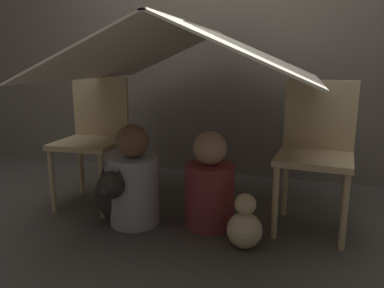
{
  "coord_description": "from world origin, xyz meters",
  "views": [
    {
      "loc": [
        0.65,
        -1.99,
        1.01
      ],
      "look_at": [
        0.0,
        0.24,
        0.49
      ],
      "focal_mm": 35.0,
      "sensor_mm": 36.0,
      "label": 1
    }
  ],
  "objects_px": {
    "person_front": "(134,182)",
    "dog": "(122,196)",
    "chair_left": "(94,134)",
    "chair_right": "(316,147)",
    "person_second": "(210,186)"
  },
  "relations": [
    {
      "from": "person_front",
      "to": "dog",
      "type": "height_order",
      "value": "person_front"
    },
    {
      "from": "chair_left",
      "to": "chair_right",
      "type": "distance_m",
      "value": 1.5
    },
    {
      "from": "chair_left",
      "to": "person_second",
      "type": "bearing_deg",
      "value": -12.58
    },
    {
      "from": "person_front",
      "to": "chair_right",
      "type": "bearing_deg",
      "value": 13.84
    },
    {
      "from": "chair_left",
      "to": "dog",
      "type": "height_order",
      "value": "chair_left"
    },
    {
      "from": "person_second",
      "to": "dog",
      "type": "height_order",
      "value": "person_second"
    },
    {
      "from": "dog",
      "to": "person_second",
      "type": "bearing_deg",
      "value": 15.64
    },
    {
      "from": "chair_right",
      "to": "dog",
      "type": "distance_m",
      "value": 1.22
    },
    {
      "from": "dog",
      "to": "chair_left",
      "type": "bearing_deg",
      "value": 138.9
    },
    {
      "from": "person_second",
      "to": "dog",
      "type": "bearing_deg",
      "value": -164.36
    },
    {
      "from": "chair_right",
      "to": "person_front",
      "type": "relative_size",
      "value": 1.41
    },
    {
      "from": "chair_right",
      "to": "dog",
      "type": "bearing_deg",
      "value": -158.26
    },
    {
      "from": "chair_right",
      "to": "person_second",
      "type": "xyz_separation_m",
      "value": [
        -0.61,
        -0.17,
        -0.25
      ]
    },
    {
      "from": "chair_left",
      "to": "dog",
      "type": "bearing_deg",
      "value": -42.85
    },
    {
      "from": "person_front",
      "to": "person_second",
      "type": "xyz_separation_m",
      "value": [
        0.46,
        0.1,
        -0.02
      ]
    }
  ]
}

